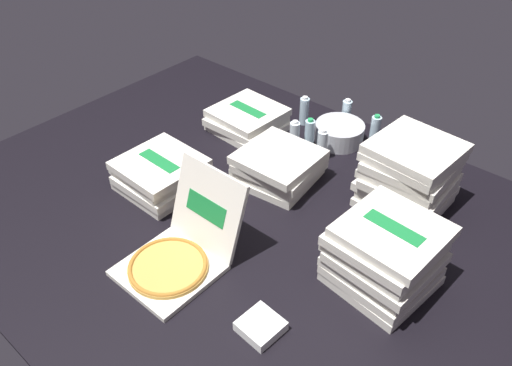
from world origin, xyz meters
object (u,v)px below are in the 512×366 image
open_pizza_box (179,251)px  pizza_stack_right_mid (247,120)px  ice_bucket (340,133)px  pizza_stack_right_near (161,174)px  water_bottle_2 (375,130)px  pizza_stack_right_far (385,255)px  water_bottle_0 (309,134)px  napkin_pile (261,326)px  water_bottle_5 (346,114)px  water_bottle_4 (322,145)px  water_bottle_3 (304,111)px  pizza_stack_left_near (409,175)px  pizza_stack_center_far (279,166)px  water_bottle_1 (294,136)px

open_pizza_box → pizza_stack_right_mid: bearing=116.9°
open_pizza_box → ice_bucket: open_pizza_box is taller
pizza_stack_right_mid → ice_bucket: (0.53, 0.27, -0.01)m
pizza_stack_right_near → water_bottle_2: 1.33m
open_pizza_box → pizza_stack_right_far: open_pizza_box is taller
water_bottle_0 → napkin_pile: water_bottle_0 is taller
pizza_stack_right_near → pizza_stack_right_mid: pizza_stack_right_near is taller
water_bottle_5 → water_bottle_2: bearing=-11.4°
ice_bucket → water_bottle_4: (0.02, -0.22, 0.03)m
open_pizza_box → napkin_pile: (0.52, -0.03, -0.05)m
pizza_stack_right_near → water_bottle_5: 1.28m
pizza_stack_right_mid → water_bottle_3: (0.23, 0.30, 0.02)m
pizza_stack_right_far → ice_bucket: (-0.77, 0.83, -0.10)m
pizza_stack_right_far → ice_bucket: size_ratio=1.50×
pizza_stack_right_near → water_bottle_5: bearing=71.4°
pizza_stack_right_far → pizza_stack_left_near: pizza_stack_left_near is taller
pizza_stack_center_far → pizza_stack_left_near: (0.63, 0.28, 0.09)m
water_bottle_5 → napkin_pile: water_bottle_5 is taller
pizza_stack_left_near → water_bottle_4: (-0.57, 0.05, -0.09)m
ice_bucket → water_bottle_4: water_bottle_4 is taller
pizza_stack_center_far → pizza_stack_right_mid: size_ratio=1.07×
water_bottle_4 → pizza_stack_right_mid: bearing=-174.8°
pizza_stack_right_mid → water_bottle_1: size_ratio=2.21×
water_bottle_4 → napkin_pile: water_bottle_4 is taller
water_bottle_4 → water_bottle_5: bearing=102.8°
water_bottle_0 → water_bottle_1: bearing=-124.9°
pizza_stack_right_mid → water_bottle_4: bearing=5.2°
open_pizza_box → water_bottle_3: open_pizza_box is taller
open_pizza_box → napkin_pile: open_pizza_box is taller
pizza_stack_left_near → water_bottle_4: bearing=174.9°
pizza_stack_center_far → water_bottle_4: 0.34m
open_pizza_box → pizza_stack_center_far: 0.80m
water_bottle_2 → pizza_stack_left_near: bearing=-43.3°
water_bottle_0 → water_bottle_2: same height
water_bottle_1 → water_bottle_2: same height
open_pizza_box → water_bottle_5: 1.53m
pizza_stack_center_far → water_bottle_4: bearing=79.8°
water_bottle_5 → water_bottle_1: bearing=-102.1°
pizza_stack_right_near → pizza_stack_right_far: 1.27m
water_bottle_3 → open_pizza_box: bearing=-77.0°
open_pizza_box → pizza_stack_right_far: bearing=34.7°
water_bottle_1 → ice_bucket: bearing=56.4°
pizza_stack_right_near → water_bottle_3: water_bottle_3 is taller
ice_bucket → water_bottle_1: water_bottle_1 is taller
water_bottle_5 → pizza_stack_left_near: bearing=-33.9°
open_pizza_box → water_bottle_1: 1.12m
water_bottle_1 → water_bottle_3: bearing=115.7°
pizza_stack_left_near → water_bottle_0: pizza_stack_left_near is taller
pizza_stack_right_near → water_bottle_3: (0.18, 1.06, 0.00)m
pizza_stack_right_far → pizza_stack_right_mid: size_ratio=1.05×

